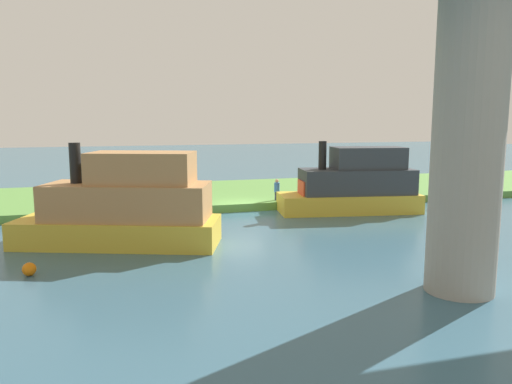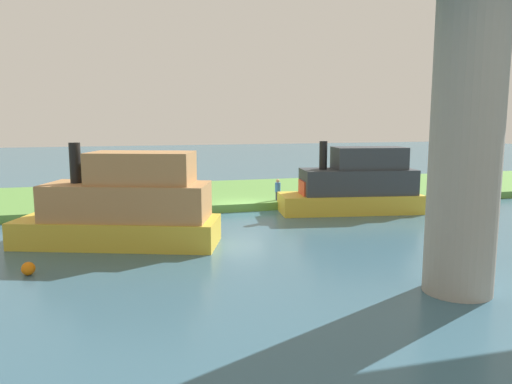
{
  "view_description": "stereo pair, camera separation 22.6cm",
  "coord_description": "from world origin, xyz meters",
  "px_view_note": "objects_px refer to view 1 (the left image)",
  "views": [
    {
      "loc": [
        7.62,
        29.54,
        5.79
      ],
      "look_at": [
        0.57,
        5.0,
        2.0
      ],
      "focal_mm": 34.84,
      "sensor_mm": 36.0,
      "label": 1
    },
    {
      "loc": [
        7.41,
        29.6,
        5.79
      ],
      "look_at": [
        0.57,
        5.0,
        2.0
      ],
      "focal_mm": 34.84,
      "sensor_mm": 36.0,
      "label": 2
    }
  ],
  "objects_px": {
    "mooring_post": "(335,191)",
    "skiff_small": "(124,208)",
    "bridge_pylon": "(468,140)",
    "motorboat_red": "(354,186)",
    "marker_buoy": "(29,269)",
    "riverboat_paddlewheel": "(463,201)",
    "person_on_bank": "(277,190)"
  },
  "relations": [
    {
      "from": "bridge_pylon",
      "to": "mooring_post",
      "type": "bearing_deg",
      "value": -100.92
    },
    {
      "from": "skiff_small",
      "to": "motorboat_red",
      "type": "distance_m",
      "value": 14.66
    },
    {
      "from": "person_on_bank",
      "to": "motorboat_red",
      "type": "height_order",
      "value": "motorboat_red"
    },
    {
      "from": "bridge_pylon",
      "to": "motorboat_red",
      "type": "bearing_deg",
      "value": -102.97
    },
    {
      "from": "skiff_small",
      "to": "bridge_pylon",
      "type": "bearing_deg",
      "value": 138.27
    },
    {
      "from": "skiff_small",
      "to": "marker_buoy",
      "type": "xyz_separation_m",
      "value": [
        3.54,
        3.72,
        -1.49
      ]
    },
    {
      "from": "bridge_pylon",
      "to": "skiff_small",
      "type": "distance_m",
      "value": 14.72
    },
    {
      "from": "mooring_post",
      "to": "riverboat_paddlewheel",
      "type": "bearing_deg",
      "value": 154.05
    },
    {
      "from": "person_on_bank",
      "to": "mooring_post",
      "type": "relative_size",
      "value": 1.62
    },
    {
      "from": "marker_buoy",
      "to": "motorboat_red",
      "type": "bearing_deg",
      "value": -154.68
    },
    {
      "from": "person_on_bank",
      "to": "motorboat_red",
      "type": "xyz_separation_m",
      "value": [
        -4.14,
        2.7,
        0.44
      ]
    },
    {
      "from": "skiff_small",
      "to": "marker_buoy",
      "type": "height_order",
      "value": "skiff_small"
    },
    {
      "from": "skiff_small",
      "to": "motorboat_red",
      "type": "height_order",
      "value": "skiff_small"
    },
    {
      "from": "mooring_post",
      "to": "skiff_small",
      "type": "relative_size",
      "value": 0.09
    },
    {
      "from": "bridge_pylon",
      "to": "person_on_bank",
      "type": "xyz_separation_m",
      "value": [
        0.9,
        -16.78,
        -3.88
      ]
    },
    {
      "from": "person_on_bank",
      "to": "skiff_small",
      "type": "bearing_deg",
      "value": 36.48
    },
    {
      "from": "person_on_bank",
      "to": "skiff_small",
      "type": "height_order",
      "value": "skiff_small"
    },
    {
      "from": "skiff_small",
      "to": "mooring_post",
      "type": "bearing_deg",
      "value": -152.65
    },
    {
      "from": "marker_buoy",
      "to": "mooring_post",
      "type": "bearing_deg",
      "value": -147.98
    },
    {
      "from": "person_on_bank",
      "to": "riverboat_paddlewheel",
      "type": "distance_m",
      "value": 12.08
    },
    {
      "from": "person_on_bank",
      "to": "riverboat_paddlewheel",
      "type": "relative_size",
      "value": 0.32
    },
    {
      "from": "person_on_bank",
      "to": "marker_buoy",
      "type": "bearing_deg",
      "value": 39.43
    },
    {
      "from": "person_on_bank",
      "to": "skiff_small",
      "type": "distance_m",
      "value": 12.2
    },
    {
      "from": "mooring_post",
      "to": "skiff_small",
      "type": "height_order",
      "value": "skiff_small"
    },
    {
      "from": "motorboat_red",
      "to": "marker_buoy",
      "type": "distance_m",
      "value": 19.38
    },
    {
      "from": "bridge_pylon",
      "to": "motorboat_red",
      "type": "height_order",
      "value": "bridge_pylon"
    },
    {
      "from": "bridge_pylon",
      "to": "motorboat_red",
      "type": "xyz_separation_m",
      "value": [
        -3.24,
        -14.09,
        -3.45
      ]
    },
    {
      "from": "skiff_small",
      "to": "riverboat_paddlewheel",
      "type": "bearing_deg",
      "value": -170.37
    },
    {
      "from": "riverboat_paddlewheel",
      "to": "mooring_post",
      "type": "bearing_deg",
      "value": -25.95
    },
    {
      "from": "mooring_post",
      "to": "marker_buoy",
      "type": "height_order",
      "value": "mooring_post"
    },
    {
      "from": "motorboat_red",
      "to": "riverboat_paddlewheel",
      "type": "bearing_deg",
      "value": 172.78
    },
    {
      "from": "person_on_bank",
      "to": "riverboat_paddlewheel",
      "type": "bearing_deg",
      "value": 162.49
    }
  ]
}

